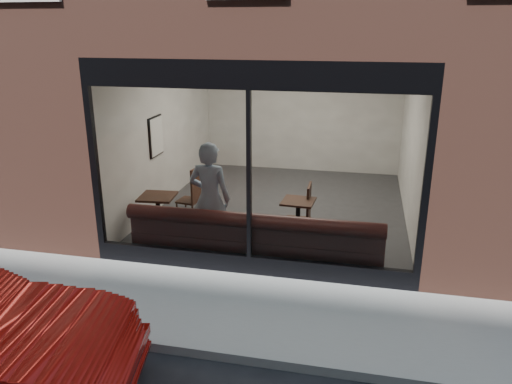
% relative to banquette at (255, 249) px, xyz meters
% --- Properties ---
extents(ground, '(120.00, 120.00, 0.00)m').
position_rel_banquette_xyz_m(ground, '(0.00, -2.45, -0.23)').
color(ground, black).
rests_on(ground, ground).
extents(sidewalk_near, '(40.00, 2.00, 0.01)m').
position_rel_banquette_xyz_m(sidewalk_near, '(0.00, -1.45, -0.22)').
color(sidewalk_near, gray).
rests_on(sidewalk_near, ground).
extents(kerb_near, '(40.00, 0.10, 0.12)m').
position_rel_banquette_xyz_m(kerb_near, '(0.00, -2.50, -0.17)').
color(kerb_near, gray).
rests_on(kerb_near, ground).
extents(host_building_pier_left, '(2.50, 12.00, 3.20)m').
position_rel_banquette_xyz_m(host_building_pier_left, '(-3.75, 5.55, 1.38)').
color(host_building_pier_left, brown).
rests_on(host_building_pier_left, ground).
extents(host_building_pier_right, '(2.50, 12.00, 3.20)m').
position_rel_banquette_xyz_m(host_building_pier_right, '(3.75, 5.55, 1.38)').
color(host_building_pier_right, brown).
rests_on(host_building_pier_right, ground).
extents(host_building_backfill, '(5.00, 6.00, 3.20)m').
position_rel_banquette_xyz_m(host_building_backfill, '(0.00, 8.55, 1.38)').
color(host_building_backfill, brown).
rests_on(host_building_backfill, ground).
extents(cafe_floor, '(6.00, 6.00, 0.00)m').
position_rel_banquette_xyz_m(cafe_floor, '(0.00, 2.55, -0.21)').
color(cafe_floor, '#2D2D30').
rests_on(cafe_floor, ground).
extents(cafe_ceiling, '(6.00, 6.00, 0.00)m').
position_rel_banquette_xyz_m(cafe_ceiling, '(0.00, 2.55, 2.97)').
color(cafe_ceiling, white).
rests_on(cafe_ceiling, host_building_upper).
extents(cafe_wall_back, '(5.00, 0.00, 5.00)m').
position_rel_banquette_xyz_m(cafe_wall_back, '(0.00, 5.54, 1.37)').
color(cafe_wall_back, beige).
rests_on(cafe_wall_back, ground).
extents(cafe_wall_left, '(0.00, 6.00, 6.00)m').
position_rel_banquette_xyz_m(cafe_wall_left, '(-2.49, 2.55, 1.37)').
color(cafe_wall_left, beige).
rests_on(cafe_wall_left, ground).
extents(cafe_wall_right, '(0.00, 6.00, 6.00)m').
position_rel_banquette_xyz_m(cafe_wall_right, '(2.49, 2.55, 1.37)').
color(cafe_wall_right, beige).
rests_on(cafe_wall_right, ground).
extents(storefront_kick, '(5.00, 0.10, 0.30)m').
position_rel_banquette_xyz_m(storefront_kick, '(0.00, -0.40, -0.08)').
color(storefront_kick, black).
rests_on(storefront_kick, ground).
extents(storefront_header, '(5.00, 0.10, 0.40)m').
position_rel_banquette_xyz_m(storefront_header, '(0.00, -0.40, 2.77)').
color(storefront_header, black).
rests_on(storefront_header, host_building_upper).
extents(storefront_mullion, '(0.06, 0.10, 2.50)m').
position_rel_banquette_xyz_m(storefront_mullion, '(0.00, -0.40, 1.32)').
color(storefront_mullion, black).
rests_on(storefront_mullion, storefront_kick).
extents(storefront_glass, '(4.80, 0.00, 4.80)m').
position_rel_banquette_xyz_m(storefront_glass, '(0.00, -0.43, 1.33)').
color(storefront_glass, white).
rests_on(storefront_glass, storefront_kick).
extents(banquette, '(4.00, 0.55, 0.45)m').
position_rel_banquette_xyz_m(banquette, '(0.00, 0.00, 0.00)').
color(banquette, '#3A1515').
rests_on(banquette, cafe_floor).
extents(person, '(0.71, 0.48, 1.89)m').
position_rel_banquette_xyz_m(person, '(-0.81, 0.24, 0.72)').
color(person, '#90ACC5').
rests_on(person, cafe_floor).
extents(cafe_table_left, '(0.66, 0.66, 0.04)m').
position_rel_banquette_xyz_m(cafe_table_left, '(-1.94, 0.71, 0.52)').
color(cafe_table_left, black).
rests_on(cafe_table_left, cafe_floor).
extents(cafe_table_right, '(0.59, 0.59, 0.04)m').
position_rel_banquette_xyz_m(cafe_table_right, '(0.55, 0.99, 0.52)').
color(cafe_table_right, black).
rests_on(cafe_table_right, cafe_floor).
extents(cafe_chair_left, '(0.47, 0.47, 0.04)m').
position_rel_banquette_xyz_m(cafe_chair_left, '(-1.82, 1.96, 0.01)').
color(cafe_chair_left, black).
rests_on(cafe_chair_left, cafe_floor).
extents(cafe_chair_right, '(0.46, 0.46, 0.04)m').
position_rel_banquette_xyz_m(cafe_chair_right, '(0.51, 1.31, 0.01)').
color(cafe_chair_right, black).
rests_on(cafe_chair_right, cafe_floor).
extents(wall_poster, '(0.02, 0.55, 0.74)m').
position_rel_banquette_xyz_m(wall_poster, '(-2.45, 1.99, 1.32)').
color(wall_poster, white).
rests_on(wall_poster, cafe_wall_left).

